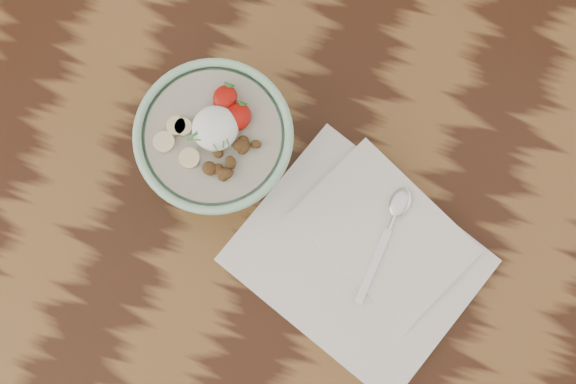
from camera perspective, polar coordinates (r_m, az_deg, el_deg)
name	(u,v)px	position (r cm, az deg, el deg)	size (l,w,h in cm)	color
table	(293,244)	(113.52, 0.32, -3.74)	(160.00, 90.00, 75.00)	black
breakfast_bowl	(216,143)	(100.15, -5.13, 3.51)	(19.33, 19.33, 13.03)	#93C6A0
napkin	(363,255)	(103.74, 5.38, -4.45)	(35.05, 31.82, 1.77)	silver
spoon	(394,218)	(103.34, 7.52, -1.84)	(3.22, 16.23, 0.84)	silver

